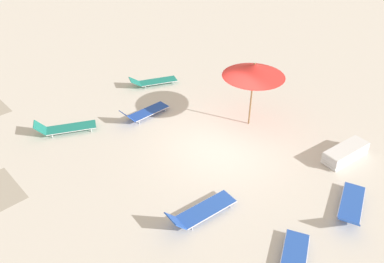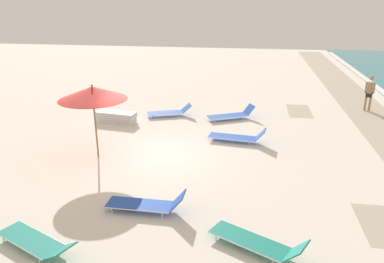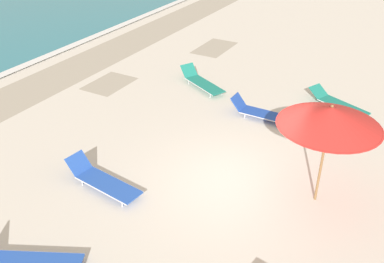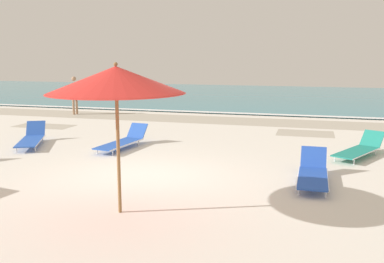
{
  "view_description": "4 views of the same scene",
  "coord_description": "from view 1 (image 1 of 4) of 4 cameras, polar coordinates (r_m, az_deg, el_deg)",
  "views": [
    {
      "loc": [
        -7.14,
        8.51,
        8.21
      ],
      "look_at": [
        0.33,
        1.39,
        1.13
      ],
      "focal_mm": 35.0,
      "sensor_mm": 36.0,
      "label": 1
    },
    {
      "loc": [
        12.02,
        3.46,
        5.41
      ],
      "look_at": [
        -0.01,
        1.57,
        0.99
      ],
      "focal_mm": 35.0,
      "sensor_mm": 36.0,
      "label": 2
    },
    {
      "loc": [
        -8.32,
        -3.18,
        6.81
      ],
      "look_at": [
        0.17,
        1.6,
        1.07
      ],
      "focal_mm": 40.0,
      "sensor_mm": 36.0,
      "label": 3
    },
    {
      "loc": [
        3.53,
        -8.34,
        2.73
      ],
      "look_at": [
        0.76,
        1.52,
        0.9
      ],
      "focal_mm": 40.0,
      "sensor_mm": 36.0,
      "label": 4
    }
  ],
  "objects": [
    {
      "name": "sun_lounger_mid_beach_solo",
      "position": [
        12.11,
        23.09,
        -10.39
      ],
      "size": [
        1.28,
        2.16,
        0.54
      ],
      "rotation": [
        0.0,
        0.0,
        0.35
      ],
      "color": "blue",
      "rests_on": "ground_plane"
    },
    {
      "name": "ground_plane",
      "position": [
        13.86,
        5.09,
        -2.44
      ],
      "size": [
        60.0,
        60.0,
        0.16
      ],
      "color": "silver"
    },
    {
      "name": "sun_lounger_under_umbrella",
      "position": [
        17.85,
        -5.9,
        7.64
      ],
      "size": [
        1.46,
        2.27,
        0.48
      ],
      "rotation": [
        0.0,
        0.0,
        -0.42
      ],
      "color": "#1E8475",
      "rests_on": "ground_plane"
    },
    {
      "name": "lounger_stack",
      "position": [
        14.07,
        22.37,
        -3.03
      ],
      "size": [
        0.89,
        1.98,
        0.49
      ],
      "rotation": [
        0.0,
        0.0,
        -0.15
      ],
      "color": "white",
      "rests_on": "ground_plane"
    },
    {
      "name": "sun_lounger_mid_beach_pair_a",
      "position": [
        15.16,
        -18.77,
        0.57
      ],
      "size": [
        1.56,
        2.26,
        0.59
      ],
      "rotation": [
        0.0,
        0.0,
        -0.48
      ],
      "color": "#1E8475",
      "rests_on": "ground_plane"
    },
    {
      "name": "sun_lounger_near_water_left",
      "position": [
        11.02,
        1.32,
        -12.05
      ],
      "size": [
        0.87,
        2.26,
        0.6
      ],
      "rotation": [
        0.0,
        0.0,
        -0.12
      ],
      "color": "blue",
      "rests_on": "ground_plane"
    },
    {
      "name": "sun_lounger_near_water_right",
      "position": [
        15.41,
        -7.28,
        2.91
      ],
      "size": [
        0.64,
        2.11,
        0.61
      ],
      "rotation": [
        0.0,
        0.0,
        -0.01
      ],
      "color": "blue",
      "rests_on": "ground_plane"
    },
    {
      "name": "beach_umbrella",
      "position": [
        14.04,
        9.42,
        9.16
      ],
      "size": [
        2.34,
        2.34,
        2.62
      ],
      "color": "olive",
      "rests_on": "ground_plane"
    }
  ]
}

